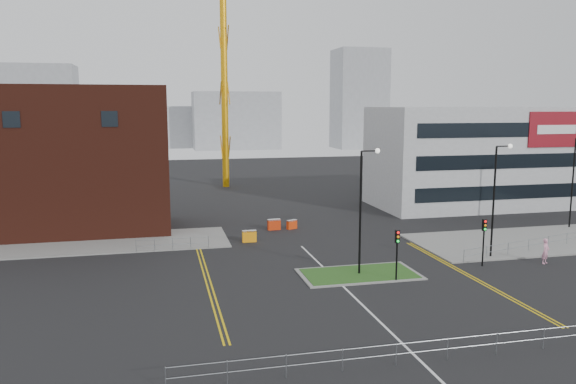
# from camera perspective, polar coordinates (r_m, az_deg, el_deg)

# --- Properties ---
(ground) EXTENTS (200.00, 200.00, 0.00)m
(ground) POSITION_cam_1_polar(r_m,az_deg,el_deg) (33.81, 8.79, -12.43)
(ground) COLOR black
(ground) RESTS_ON ground
(pavement_left) EXTENTS (28.00, 8.00, 0.12)m
(pavement_left) POSITION_cam_1_polar(r_m,az_deg,el_deg) (53.19, -21.51, -5.01)
(pavement_left) COLOR slate
(pavement_left) RESTS_ON ground
(pavement_right) EXTENTS (24.00, 10.00, 0.12)m
(pavement_right) POSITION_cam_1_polar(r_m,az_deg,el_deg) (56.27, 24.53, -4.46)
(pavement_right) COLOR slate
(pavement_right) RESTS_ON ground
(island_kerb) EXTENTS (8.60, 4.60, 0.08)m
(island_kerb) POSITION_cam_1_polar(r_m,az_deg,el_deg) (41.53, 7.24, -8.28)
(island_kerb) COLOR slate
(island_kerb) RESTS_ON ground
(grass_island) EXTENTS (8.00, 4.00, 0.12)m
(grass_island) POSITION_cam_1_polar(r_m,az_deg,el_deg) (41.53, 7.24, -8.25)
(grass_island) COLOR #224818
(grass_island) RESTS_ON ground
(brick_building) EXTENTS (24.20, 10.07, 14.24)m
(brick_building) POSITION_cam_1_polar(r_m,az_deg,el_deg) (58.46, -23.94, 2.80)
(brick_building) COLOR #4B1C12
(brick_building) RESTS_ON ground
(office_block) EXTENTS (25.00, 12.20, 12.00)m
(office_block) POSITION_cam_1_polar(r_m,az_deg,el_deg) (72.26, 18.68, 3.42)
(office_block) COLOR #A6A8AB
(office_block) RESTS_ON ground
(streetlamp_island) EXTENTS (1.46, 0.36, 9.18)m
(streetlamp_island) POSITION_cam_1_polar(r_m,az_deg,el_deg) (40.37, 7.67, -0.94)
(streetlamp_island) COLOR black
(streetlamp_island) RESTS_ON ground
(streetlamp_right_near) EXTENTS (1.46, 0.36, 9.18)m
(streetlamp_right_near) POSITION_cam_1_polar(r_m,az_deg,el_deg) (47.62, 20.43, 0.06)
(streetlamp_right_near) COLOR black
(streetlamp_right_near) RESTS_ON ground
(streetlamp_right_far) EXTENTS (1.46, 0.36, 9.18)m
(streetlamp_right_far) POSITION_cam_1_polar(r_m,az_deg,el_deg) (62.35, 27.14, 1.59)
(streetlamp_right_far) COLOR black
(streetlamp_right_far) RESTS_ON ground
(traffic_light_island) EXTENTS (0.28, 0.33, 3.65)m
(traffic_light_island) POSITION_cam_1_polar(r_m,az_deg,el_deg) (39.80, 11.03, -5.35)
(traffic_light_island) COLOR black
(traffic_light_island) RESTS_ON ground
(traffic_light_right) EXTENTS (0.28, 0.33, 3.65)m
(traffic_light_right) POSITION_cam_1_polar(r_m,az_deg,el_deg) (45.26, 19.30, -3.97)
(traffic_light_right) COLOR black
(traffic_light_right) RESTS_ON ground
(railing_front) EXTENTS (24.05, 0.05, 1.10)m
(railing_front) POSITION_cam_1_polar(r_m,az_deg,el_deg) (28.47, 13.49, -15.05)
(railing_front) COLOR gray
(railing_front) RESTS_ON ground
(railing_left) EXTENTS (6.05, 0.05, 1.10)m
(railing_left) POSITION_cam_1_polar(r_m,az_deg,el_deg) (48.55, -11.64, -5.02)
(railing_left) COLOR gray
(railing_left) RESTS_ON ground
(railing_right) EXTENTS (19.05, 5.05, 1.10)m
(railing_right) POSITION_cam_1_polar(r_m,az_deg,el_deg) (53.29, 24.93, -4.40)
(railing_right) COLOR gray
(railing_right) RESTS_ON ground
(centre_line) EXTENTS (0.15, 30.00, 0.01)m
(centre_line) POSITION_cam_1_polar(r_m,az_deg,el_deg) (35.55, 7.57, -11.31)
(centre_line) COLOR silver
(centre_line) RESTS_ON ground
(yellow_left_a) EXTENTS (0.12, 24.00, 0.01)m
(yellow_left_a) POSITION_cam_1_polar(r_m,az_deg,el_deg) (41.13, -8.47, -8.53)
(yellow_left_a) COLOR gold
(yellow_left_a) RESTS_ON ground
(yellow_left_b) EXTENTS (0.12, 24.00, 0.01)m
(yellow_left_b) POSITION_cam_1_polar(r_m,az_deg,el_deg) (41.15, -8.05, -8.51)
(yellow_left_b) COLOR gold
(yellow_left_b) RESTS_ON ground
(yellow_right_a) EXTENTS (0.12, 20.00, 0.01)m
(yellow_right_a) POSITION_cam_1_polar(r_m,az_deg,el_deg) (42.98, 17.70, -8.09)
(yellow_right_a) COLOR gold
(yellow_right_a) RESTS_ON ground
(yellow_right_b) EXTENTS (0.12, 20.00, 0.01)m
(yellow_right_b) POSITION_cam_1_polar(r_m,az_deg,el_deg) (43.13, 18.04, -8.05)
(yellow_right_b) COLOR gold
(yellow_right_b) RESTS_ON ground
(skyline_a) EXTENTS (18.00, 12.00, 22.00)m
(skyline_a) POSITION_cam_1_polar(r_m,az_deg,el_deg) (151.79, -24.00, 7.58)
(skyline_a) COLOR gray
(skyline_a) RESTS_ON ground
(skyline_b) EXTENTS (24.00, 12.00, 16.00)m
(skyline_b) POSITION_cam_1_polar(r_m,az_deg,el_deg) (160.74, -5.31, 7.25)
(skyline_b) COLOR gray
(skyline_b) RESTS_ON ground
(skyline_c) EXTENTS (14.00, 12.00, 28.00)m
(skyline_c) POSITION_cam_1_polar(r_m,az_deg,el_deg) (164.38, 7.24, 9.34)
(skyline_c) COLOR gray
(skyline_c) RESTS_ON ground
(skyline_d) EXTENTS (30.00, 12.00, 12.00)m
(skyline_d) POSITION_cam_1_polar(r_m,az_deg,el_deg) (169.33, -11.86, 6.50)
(skyline_d) COLOR gray
(skyline_d) RESTS_ON ground
(pedestrian) EXTENTS (0.86, 0.75, 1.98)m
(pedestrian) POSITION_cam_1_polar(r_m,az_deg,el_deg) (48.11, 24.70, -5.48)
(pedestrian) COLOR pink
(pedestrian) RESTS_ON ground
(barrier_left) EXTENTS (1.27, 0.45, 1.06)m
(barrier_left) POSITION_cam_1_polar(r_m,az_deg,el_deg) (50.75, -3.95, -4.45)
(barrier_left) COLOR orange
(barrier_left) RESTS_ON ground
(barrier_mid) EXTENTS (1.13, 0.77, 0.91)m
(barrier_mid) POSITION_cam_1_polar(r_m,az_deg,el_deg) (55.93, 0.39, -3.28)
(barrier_mid) COLOR red
(barrier_mid) RESTS_ON ground
(barrier_right) EXTENTS (1.30, 0.50, 1.07)m
(barrier_right) POSITION_cam_1_polar(r_m,az_deg,el_deg) (55.52, -1.43, -3.27)
(barrier_right) COLOR red
(barrier_right) RESTS_ON ground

